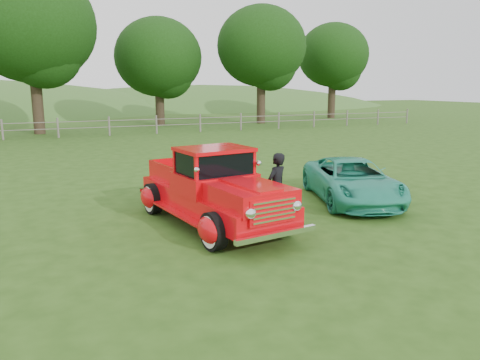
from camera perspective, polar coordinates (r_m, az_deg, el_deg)
name	(u,v)px	position (r m, az deg, el deg)	size (l,w,h in m)	color
ground	(269,241)	(9.68, 3.53, -7.40)	(140.00, 140.00, 0.00)	#264813
distant_hills	(39,144)	(68.04, -23.34, 4.10)	(116.00, 60.00, 18.00)	#3F6826
fence_line	(109,126)	(30.54, -15.66, 6.35)	(48.00, 0.12, 1.20)	#6C645B
tree_near_west	(31,25)	(33.34, -24.15, 16.87)	(8.00, 8.00, 10.42)	black
tree_near_east	(158,57)	(38.32, -9.93, 14.52)	(6.80, 6.80, 8.33)	black
tree_mid_east	(261,46)	(39.24, 2.63, 15.96)	(7.20, 7.20, 9.44)	black
tree_far_east	(333,55)	(46.35, 11.30, 14.68)	(6.60, 6.60, 8.86)	black
red_pickup	(213,190)	(10.59, -3.30, -1.26)	(2.76, 5.19, 1.78)	black
teal_sedan	(352,181)	(13.07, 13.50, -0.07)	(1.92, 4.17, 1.16)	teal
man	(276,187)	(10.89, 4.47, -0.87)	(0.59, 0.38, 1.61)	black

